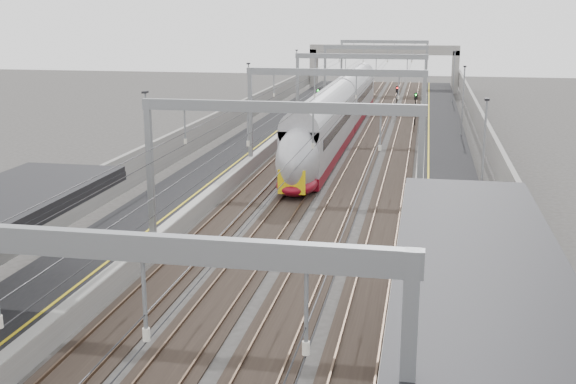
% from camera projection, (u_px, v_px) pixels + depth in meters
% --- Properties ---
extents(platform_left, '(4.00, 120.00, 1.00)m').
position_uv_depth(platform_left, '(239.00, 155.00, 57.32)').
color(platform_left, black).
rests_on(platform_left, ground).
extents(platform_right, '(4.00, 120.00, 1.00)m').
position_uv_depth(platform_right, '(444.00, 162.00, 54.41)').
color(platform_right, black).
rests_on(platform_right, ground).
extents(tracks, '(11.40, 140.00, 0.20)m').
position_uv_depth(tracks, '(339.00, 164.00, 55.97)').
color(tracks, black).
rests_on(tracks, ground).
extents(overhead_line, '(13.00, 140.00, 6.60)m').
position_uv_depth(overhead_line, '(349.00, 78.00, 60.81)').
color(overhead_line, gray).
rests_on(overhead_line, platform_left).
extents(canopy_right, '(4.40, 30.00, 4.24)m').
position_uv_depth(canopy_right, '(504.00, 369.00, 13.24)').
color(canopy_right, black).
rests_on(canopy_right, platform_right).
extents(overbridge, '(22.00, 2.20, 6.90)m').
position_uv_depth(overbridge, '(384.00, 56.00, 107.14)').
color(overbridge, gray).
rests_on(overbridge, ground).
extents(wall_left, '(0.30, 120.00, 3.20)m').
position_uv_depth(wall_left, '(200.00, 140.00, 57.64)').
color(wall_left, gray).
rests_on(wall_left, ground).
extents(wall_right, '(0.30, 120.00, 3.20)m').
position_uv_depth(wall_right, '(489.00, 150.00, 53.56)').
color(wall_right, gray).
rests_on(wall_right, ground).
extents(train, '(2.74, 50.00, 4.34)m').
position_uv_depth(train, '(338.00, 117.00, 66.40)').
color(train, maroon).
rests_on(train, ground).
extents(signal_green, '(0.32, 0.32, 3.48)m').
position_uv_depth(signal_green, '(318.00, 98.00, 79.04)').
color(signal_green, black).
rests_on(signal_green, ground).
extents(signal_red_near, '(0.32, 0.32, 3.48)m').
position_uv_depth(signal_red_near, '(397.00, 95.00, 81.60)').
color(signal_red_near, black).
rests_on(signal_red_near, ground).
extents(signal_red_far, '(0.32, 0.32, 3.48)m').
position_uv_depth(signal_red_far, '(416.00, 103.00, 74.75)').
color(signal_red_far, black).
rests_on(signal_red_far, ground).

